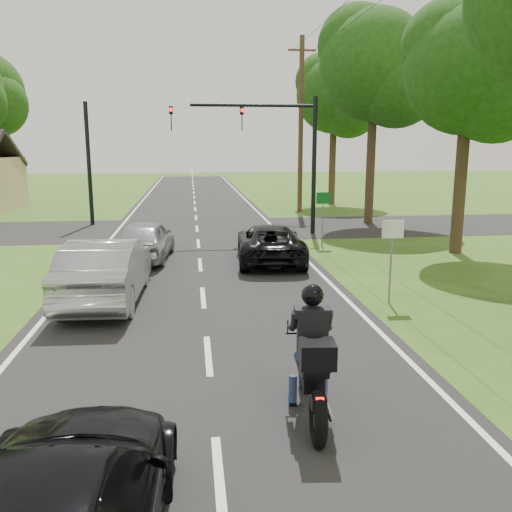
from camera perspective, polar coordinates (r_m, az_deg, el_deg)
The scene contains 15 objects.
ground at distance 10.56m, azimuth -5.06°, elevation -10.40°, with size 140.00×140.00×0.00m, color #365818.
road at distance 20.18m, azimuth -6.01°, elevation 0.29°, with size 8.00×100.00×0.01m, color black.
cross_road at distance 26.09m, azimuth -6.24°, elevation 2.87°, with size 60.00×7.00×0.01m, color black.
motorcycle_rider at distance 8.05m, azimuth 5.93°, elevation -11.48°, with size 0.71×2.37×2.04m.
dark_suv at distance 18.53m, azimuth 1.48°, elevation 1.41°, with size 2.16×4.68×1.30m, color black.
silver_sedan at distance 14.28m, azimuth -15.50°, elevation -1.44°, with size 1.72×4.94×1.63m, color #9E9FA3.
silver_suv at distance 19.16m, azimuth -11.59°, elevation 1.70°, with size 1.68×4.18×1.42m, color #A1A5A9.
traffic_signal at distance 24.05m, azimuth 1.76°, elevation 12.07°, with size 6.38×0.44×6.00m.
signal_pole_far at distance 28.24m, azimuth -17.18°, elevation 9.20°, with size 0.20×0.20×6.00m, color black.
utility_pole_far at distance 32.45m, azimuth 4.74°, elevation 13.60°, with size 1.60×0.28×10.00m.
sign_white at distance 13.89m, azimuth 14.14°, elevation 1.53°, with size 0.55×0.07×2.12m.
sign_green at distance 21.52m, azimuth 7.06°, elevation 5.27°, with size 0.55×0.07×2.12m.
tree_row_c at distance 21.23m, azimuth 22.33°, elevation 16.97°, with size 4.80×4.65×8.76m.
tree_row_d at distance 28.36m, azimuth 13.14°, elevation 18.40°, with size 5.76×5.58×10.45m.
tree_row_e at distance 36.98m, azimuth 8.75°, elevation 15.98°, with size 5.28×5.12×9.61m.
Camera 1 is at (-0.26, -9.78, 3.95)m, focal length 38.00 mm.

